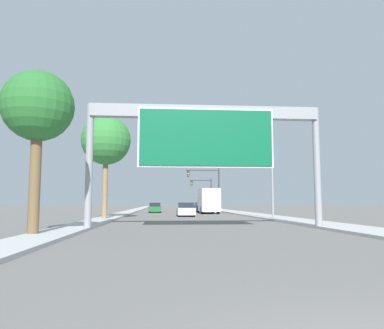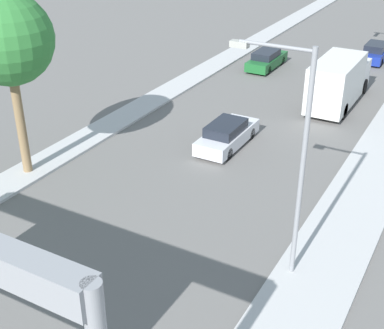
{
  "view_description": "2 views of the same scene",
  "coord_description": "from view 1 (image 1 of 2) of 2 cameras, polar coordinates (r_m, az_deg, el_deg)",
  "views": [
    {
      "loc": [
        -2.38,
        -2.81,
        1.5
      ],
      "look_at": [
        0.0,
        28.0,
        4.6
      ],
      "focal_mm": 35.0,
      "sensor_mm": 36.0,
      "label": 1
    },
    {
      "loc": [
        11.27,
        12.8,
        12.77
      ],
      "look_at": [
        1.86,
        29.64,
        2.64
      ],
      "focal_mm": 50.0,
      "sensor_mm": 36.0,
      "label": 2
    }
  ],
  "objects": [
    {
      "name": "car_far_center",
      "position": [
        39.77,
        -0.99,
        -6.9
      ],
      "size": [
        1.76,
        4.77,
        1.44
      ],
      "color": "silver",
      "rests_on": "ground"
    },
    {
      "name": "palm_tree_background",
      "position": [
        32.84,
        -12.96,
        3.5
      ],
      "size": [
        4.18,
        4.18,
        8.83
      ],
      "color": "#8C704C",
      "rests_on": "ground"
    },
    {
      "name": "traffic_light_near_intersection",
      "position": [
        61.35,
        2.54,
        -2.68
      ],
      "size": [
        5.58,
        0.32,
        6.97
      ],
      "color": "#2D2D30",
      "rests_on": "ground"
    },
    {
      "name": "traffic_light_mid_block",
      "position": [
        71.28,
        1.86,
        -3.73
      ],
      "size": [
        4.15,
        0.32,
        5.9
      ],
      "color": "#2D2D30",
      "rests_on": "ground"
    },
    {
      "name": "sidewalk_right",
      "position": [
        63.64,
        4.78,
        -6.99
      ],
      "size": [
        3.0,
        120.0,
        0.15
      ],
      "color": "#BBBBBB",
      "rests_on": "ground"
    },
    {
      "name": "truck_box_primary",
      "position": [
        49.18,
        2.46,
        -5.58
      ],
      "size": [
        2.33,
        7.81,
        3.18
      ],
      "color": "white",
      "rests_on": "ground"
    },
    {
      "name": "car_mid_center",
      "position": [
        60.46,
        1.17,
        -6.5
      ],
      "size": [
        1.7,
        4.64,
        1.45
      ],
      "color": "navy",
      "rests_on": "ground"
    },
    {
      "name": "palm_tree_foreground",
      "position": [
        18.01,
        -22.43,
        7.9
      ],
      "size": [
        3.13,
        3.13,
        7.29
      ],
      "color": "brown",
      "rests_on": "ground"
    },
    {
      "name": "median_strip_left",
      "position": [
        63.01,
        -8.92,
        -6.95
      ],
      "size": [
        2.0,
        120.0,
        0.15
      ],
      "color": "#BBBBBB",
      "rests_on": "ground"
    },
    {
      "name": "street_lamp_right",
      "position": [
        32.47,
        11.45,
        0.71
      ],
      "size": [
        2.85,
        0.28,
        8.52
      ],
      "color": "gray",
      "rests_on": "ground"
    },
    {
      "name": "sign_gantry",
      "position": [
        21.17,
        2.13,
        5.0
      ],
      "size": [
        13.29,
        0.73,
        6.94
      ],
      "color": "gray",
      "rests_on": "ground"
    },
    {
      "name": "car_near_left",
      "position": [
        53.98,
        -5.65,
        -6.59
      ],
      "size": [
        1.71,
        4.7,
        1.39
      ],
      "color": "#1E662D",
      "rests_on": "ground"
    }
  ]
}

